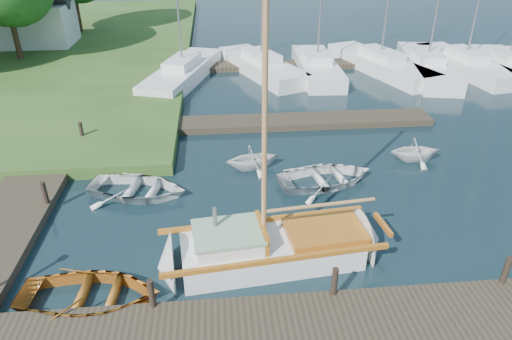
{
  "coord_description": "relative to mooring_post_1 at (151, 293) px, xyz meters",
  "views": [
    {
      "loc": [
        -1.25,
        -13.38,
        8.62
      ],
      "look_at": [
        0.0,
        0.0,
        1.2
      ],
      "focal_mm": 32.0,
      "sensor_mm": 36.0,
      "label": 1
    }
  ],
  "objects": [
    {
      "name": "ground",
      "position": [
        3.0,
        5.0,
        -0.7
      ],
      "size": [
        160.0,
        160.0,
        0.0
      ],
      "primitive_type": "plane",
      "color": "black",
      "rests_on": "ground"
    },
    {
      "name": "near_dock",
      "position": [
        3.0,
        -1.0,
        -0.55
      ],
      "size": [
        18.0,
        2.2,
        0.3
      ],
      "primitive_type": "cube",
      "color": "#30281D",
      "rests_on": "ground"
    },
    {
      "name": "left_dock",
      "position": [
        -5.0,
        7.0,
        -0.55
      ],
      "size": [
        2.2,
        18.0,
        0.3
      ],
      "primitive_type": "cube",
      "color": "#30281D",
      "rests_on": "ground"
    },
    {
      "name": "far_dock",
      "position": [
        5.0,
        11.5,
        -0.55
      ],
      "size": [
        14.0,
        1.6,
        0.3
      ],
      "primitive_type": "cube",
      "color": "#30281D",
      "rests_on": "ground"
    },
    {
      "name": "pontoon",
      "position": [
        13.0,
        21.0,
        -0.55
      ],
      "size": [
        30.0,
        1.6,
        0.3
      ],
      "primitive_type": "cube",
      "color": "#30281D",
      "rests_on": "ground"
    },
    {
      "name": "mooring_post_1",
      "position": [
        0.0,
        0.0,
        0.0
      ],
      "size": [
        0.16,
        0.16,
        0.8
      ],
      "primitive_type": "cylinder",
      "color": "black",
      "rests_on": "near_dock"
    },
    {
      "name": "mooring_post_2",
      "position": [
        4.5,
        0.0,
        0.0
      ],
      "size": [
        0.16,
        0.16,
        0.8
      ],
      "primitive_type": "cylinder",
      "color": "black",
      "rests_on": "near_dock"
    },
    {
      "name": "mooring_post_3",
      "position": [
        9.0,
        0.0,
        0.0
      ],
      "size": [
        0.16,
        0.16,
        0.8
      ],
      "primitive_type": "cylinder",
      "color": "black",
      "rests_on": "near_dock"
    },
    {
      "name": "mooring_post_4",
      "position": [
        -4.0,
        5.0,
        0.0
      ],
      "size": [
        0.16,
        0.16,
        0.8
      ],
      "primitive_type": "cylinder",
      "color": "black",
      "rests_on": "left_dock"
    },
    {
      "name": "mooring_post_5",
      "position": [
        -4.0,
        10.0,
        0.0
      ],
      "size": [
        0.16,
        0.16,
        0.8
      ],
      "primitive_type": "cylinder",
      "color": "black",
      "rests_on": "left_dock"
    },
    {
      "name": "sailboat",
      "position": [
        3.28,
        1.83,
        -0.36
      ],
      "size": [
        7.32,
        2.72,
        9.83
      ],
      "rotation": [
        0.0,
        0.0,
        0.11
      ],
      "color": "silver",
      "rests_on": "ground"
    },
    {
      "name": "dinghy",
      "position": [
        -1.66,
        0.57,
        -0.33
      ],
      "size": [
        3.8,
        2.87,
        0.74
      ],
      "primitive_type": "imported",
      "rotation": [
        0.0,
        0.0,
        1.48
      ],
      "color": "#9A460F",
      "rests_on": "ground"
    },
    {
      "name": "tender_a",
      "position": [
        -1.15,
        5.74,
        -0.34
      ],
      "size": [
        4.05,
        3.34,
        0.73
      ],
      "primitive_type": "imported",
      "rotation": [
        0.0,
        0.0,
        1.31
      ],
      "color": "silver",
      "rests_on": "ground"
    },
    {
      "name": "tender_b",
      "position": [
        3.09,
        7.32,
        -0.16
      ],
      "size": [
        2.35,
        2.13,
        1.08
      ],
      "primitive_type": "imported",
      "rotation": [
        0.0,
        0.0,
        1.76
      ],
      "color": "silver",
      "rests_on": "ground"
    },
    {
      "name": "tender_c",
      "position": [
        5.66,
        5.89,
        -0.33
      ],
      "size": [
        3.96,
        3.15,
        0.74
      ],
      "primitive_type": "imported",
      "rotation": [
        0.0,
        0.0,
        1.75
      ],
      "color": "silver",
      "rests_on": "ground"
    },
    {
      "name": "tender_d",
      "position": [
        9.7,
        7.4,
        -0.17
      ],
      "size": [
        2.07,
        1.8,
        1.07
      ],
      "primitive_type": "imported",
      "rotation": [
        0.0,
        0.0,
        1.54
      ],
      "color": "silver",
      "rests_on": "ground"
    },
    {
      "name": "marina_boat_0",
      "position": [
        -0.14,
        18.79,
        -0.14
      ],
      "size": [
        4.8,
        9.1,
        10.14
      ],
      "rotation": [
        0.0,
        0.0,
        1.26
      ],
      "color": "silver",
      "rests_on": "ground"
    },
    {
      "name": "marina_boat_1",
      "position": [
        4.71,
        19.7,
        -0.14
      ],
      "size": [
        5.12,
        8.5,
        10.08
      ],
      "rotation": [
        0.0,
        0.0,
        1.95
      ],
      "color": "silver",
      "rests_on": "ground"
    },
    {
      "name": "marina_boat_2",
      "position": [
        8.16,
        19.27,
        -0.12
      ],
      "size": [
        2.52,
        7.93,
        11.99
      ],
      "rotation": [
        0.0,
        0.0,
        1.53
      ],
      "color": "silver",
      "rests_on": "ground"
    },
    {
      "name": "marina_boat_3",
      "position": [
        12.3,
        19.51,
        -0.12
      ],
      "size": [
        4.95,
        9.21,
        12.79
      ],
      "rotation": [
        0.0,
        0.0,
        1.9
      ],
      "color": "silver",
      "rests_on": "ground"
    },
    {
      "name": "marina_boat_4",
      "position": [
        15.12,
        18.85,
        -0.14
      ],
      "size": [
        3.95,
        9.42,
        10.22
      ],
      "rotation": [
        0.0,
        0.0,
        1.37
      ],
      "color": "silver",
      "rests_on": "ground"
    },
    {
      "name": "marina_boat_5",
      "position": [
        17.69,
        18.96,
        -0.13
      ],
      "size": [
        3.4,
        8.67,
        11.64
      ],
      "rotation": [
        0.0,
        0.0,
        1.72
      ],
      "color": "silver",
      "rests_on": "ground"
    },
    {
      "name": "marina_boat_6",
      "position": [
        20.24,
        18.49,
        -0.13
      ],
      "size": [
        3.3,
        7.69,
        10.7
      ],
      "rotation": [
        0.0,
        0.0,
        1.42
      ],
      "color": "silver",
      "rests_on": "ground"
    },
    {
      "name": "house_c",
      "position": [
        -11.0,
        27.0,
        1.88
      ],
      "size": [
        5.25,
        4.0,
        5.28
      ],
      "color": "beige",
      "rests_on": "shore"
    }
  ]
}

